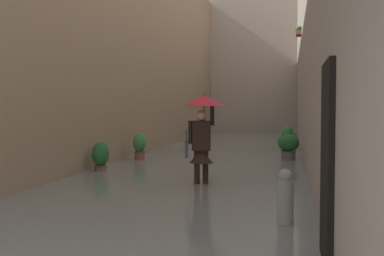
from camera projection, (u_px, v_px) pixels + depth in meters
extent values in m
plane|color=gray|center=(222.00, 158.00, 16.48)|extent=(70.34, 70.34, 0.00)
cube|color=slate|center=(222.00, 156.00, 16.48)|extent=(6.21, 34.14, 0.14)
cube|color=black|center=(328.00, 170.00, 4.85)|extent=(0.08, 1.10, 2.20)
cube|color=#9E563D|center=(299.00, 33.00, 18.61)|extent=(0.20, 0.70, 0.18)
ellipsoid|color=#2D7033|center=(299.00, 29.00, 18.61)|extent=(0.28, 0.76, 0.24)
cube|color=gray|center=(122.00, 39.00, 17.03)|extent=(1.80, 32.14, 8.36)
cube|color=#A89989|center=(254.00, 40.00, 30.87)|extent=(9.01, 1.80, 12.12)
cube|color=#2D2319|center=(197.00, 188.00, 10.06)|extent=(0.16, 0.26, 0.10)
cylinder|color=black|center=(197.00, 168.00, 10.04)|extent=(0.14, 0.14, 0.73)
cube|color=#2D2319|center=(205.00, 187.00, 10.07)|extent=(0.16, 0.26, 0.10)
cylinder|color=black|center=(205.00, 168.00, 10.05)|extent=(0.14, 0.14, 0.73)
cube|color=black|center=(201.00, 136.00, 10.02)|extent=(0.42, 0.30, 0.62)
cone|color=black|center=(201.00, 156.00, 10.04)|extent=(0.60, 0.60, 0.28)
sphere|color=#DBB293|center=(201.00, 116.00, 10.00)|extent=(0.23, 0.23, 0.23)
cylinder|color=black|center=(212.00, 115.00, 10.00)|extent=(0.10, 0.10, 0.44)
cylinder|color=black|center=(190.00, 132.00, 10.01)|extent=(0.10, 0.10, 0.48)
cylinder|color=black|center=(204.00, 111.00, 10.00)|extent=(0.02, 0.02, 0.42)
cone|color=red|center=(204.00, 101.00, 9.99)|extent=(0.90, 0.90, 0.22)
cylinder|color=black|center=(204.00, 94.00, 9.98)|extent=(0.01, 0.01, 0.08)
cube|color=#334766|center=(186.00, 150.00, 10.00)|extent=(0.12, 0.29, 0.32)
torus|color=#334766|center=(186.00, 136.00, 9.99)|extent=(0.09, 0.30, 0.30)
cylinder|color=brown|center=(140.00, 158.00, 14.63)|extent=(0.31, 0.31, 0.37)
torus|color=brown|center=(140.00, 152.00, 14.62)|extent=(0.35, 0.35, 0.04)
ellipsoid|color=#387F3D|center=(139.00, 143.00, 14.61)|extent=(0.40, 0.40, 0.58)
cylinder|color=brown|center=(101.00, 171.00, 12.07)|extent=(0.30, 0.30, 0.25)
torus|color=brown|center=(101.00, 166.00, 12.06)|extent=(0.34, 0.34, 0.04)
ellipsoid|color=#23602D|center=(100.00, 154.00, 12.05)|extent=(0.43, 0.43, 0.61)
cylinder|color=#66605B|center=(288.00, 143.00, 21.22)|extent=(0.34, 0.34, 0.30)
torus|color=#56524E|center=(288.00, 140.00, 21.21)|extent=(0.38, 0.38, 0.04)
ellipsoid|color=#387F3D|center=(288.00, 133.00, 21.20)|extent=(0.46, 0.46, 0.62)
cylinder|color=#66605B|center=(286.00, 149.00, 17.95)|extent=(0.30, 0.30, 0.33)
torus|color=#56524E|center=(286.00, 145.00, 17.94)|extent=(0.34, 0.34, 0.04)
ellipsoid|color=#2D7033|center=(286.00, 137.00, 17.93)|extent=(0.40, 0.40, 0.61)
cylinder|color=#66605B|center=(288.00, 158.00, 14.56)|extent=(0.43, 0.43, 0.39)
torus|color=#56524E|center=(288.00, 151.00, 14.55)|extent=(0.46, 0.46, 0.04)
ellipsoid|color=#23602D|center=(288.00, 143.00, 14.54)|extent=(0.65, 0.65, 0.54)
cylinder|color=gray|center=(285.00, 207.00, 6.58)|extent=(0.22, 0.22, 0.74)
sphere|color=gray|center=(286.00, 176.00, 6.56)|extent=(0.20, 0.20, 0.20)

